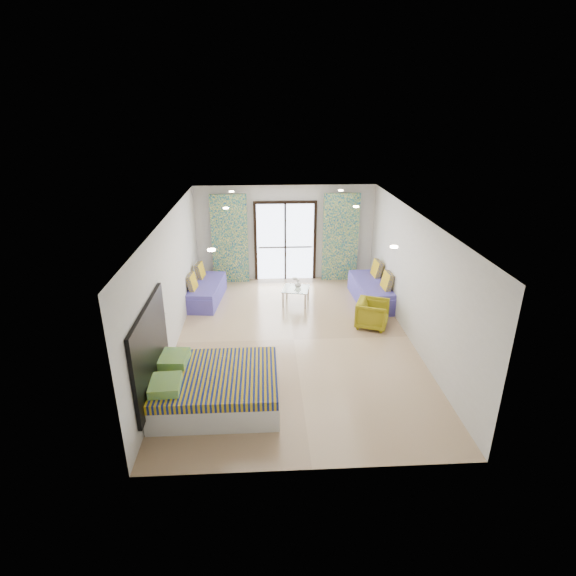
{
  "coord_description": "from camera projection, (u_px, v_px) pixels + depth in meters",
  "views": [
    {
      "loc": [
        -0.6,
        -8.55,
        4.68
      ],
      "look_at": [
        -0.12,
        0.14,
        1.15
      ],
      "focal_mm": 28.0,
      "sensor_mm": 36.0,
      "label": 1
    }
  ],
  "objects": [
    {
      "name": "downlight_a",
      "position": [
        211.0,
        250.0,
        6.77
      ],
      "size": [
        0.12,
        0.12,
        0.02
      ],
      "primitive_type": "cylinder",
      "color": "#FFE0B2",
      "rests_on": "ceiling"
    },
    {
      "name": "daybed_right",
      "position": [
        371.0,
        291.0,
        11.5
      ],
      "size": [
        0.83,
        1.95,
        0.95
      ],
      "rotation": [
        0.0,
        0.0,
        0.05
      ],
      "color": "#5148AD",
      "rests_on": "floor"
    },
    {
      "name": "balcony_door",
      "position": [
        285.0,
        237.0,
        12.67
      ],
      "size": [
        1.76,
        0.08,
        2.28
      ],
      "color": "black",
      "rests_on": "floor"
    },
    {
      "name": "downlight_e",
      "position": [
        232.0,
        191.0,
        11.4
      ],
      "size": [
        0.12,
        0.12,
        0.02
      ],
      "primitive_type": "cylinder",
      "color": "#FFE0B2",
      "rests_on": "ceiling"
    },
    {
      "name": "wall_back",
      "position": [
        285.0,
        233.0,
        12.66
      ],
      "size": [
        5.0,
        0.01,
        2.7
      ],
      "primitive_type": null,
      "color": "silver",
      "rests_on": "ground"
    },
    {
      "name": "curtain_right",
      "position": [
        340.0,
        238.0,
        12.61
      ],
      "size": [
        1.0,
        0.1,
        2.5
      ],
      "primitive_type": "cube",
      "color": "silver",
      "rests_on": "floor"
    },
    {
      "name": "daybed_left",
      "position": [
        206.0,
        291.0,
        11.53
      ],
      "size": [
        0.89,
        1.85,
        0.88
      ],
      "rotation": [
        0.0,
        0.0,
        -0.11
      ],
      "color": "#5148AD",
      "rests_on": "floor"
    },
    {
      "name": "downlight_f",
      "position": [
        341.0,
        190.0,
        11.54
      ],
      "size": [
        0.12,
        0.12,
        0.02
      ],
      "primitive_type": "cylinder",
      "color": "#FFE0B2",
      "rests_on": "ceiling"
    },
    {
      "name": "downlight_b",
      "position": [
        394.0,
        247.0,
        6.92
      ],
      "size": [
        0.12,
        0.12,
        0.02
      ],
      "primitive_type": "cylinder",
      "color": "#FFE0B2",
      "rests_on": "ceiling"
    },
    {
      "name": "wall_front",
      "position": [
        314.0,
        388.0,
        5.72
      ],
      "size": [
        5.0,
        0.01,
        2.7
      ],
      "primitive_type": null,
      "color": "silver",
      "rests_on": "ground"
    },
    {
      "name": "armchair",
      "position": [
        373.0,
        313.0,
        10.16
      ],
      "size": [
        0.84,
        0.86,
        0.69
      ],
      "primitive_type": "imported",
      "rotation": [
        0.0,
        0.0,
        1.19
      ],
      "color": "olive",
      "rests_on": "floor"
    },
    {
      "name": "curtain_left",
      "position": [
        230.0,
        239.0,
        12.45
      ],
      "size": [
        1.0,
        0.1,
        2.5
      ],
      "primitive_type": "cube",
      "color": "silver",
      "rests_on": "floor"
    },
    {
      "name": "balcony_rail",
      "position": [
        285.0,
        247.0,
        12.79
      ],
      "size": [
        1.52,
        0.03,
        0.04
      ],
      "primitive_type": "cube",
      "color": "#595451",
      "rests_on": "balcony_door"
    },
    {
      "name": "downlight_c",
      "position": [
        226.0,
        208.0,
        9.55
      ],
      "size": [
        0.12,
        0.12,
        0.02
      ],
      "primitive_type": "cylinder",
      "color": "#FFE0B2",
      "rests_on": "ceiling"
    },
    {
      "name": "headboard",
      "position": [
        151.0,
        350.0,
        7.21
      ],
      "size": [
        0.06,
        2.1,
        1.5
      ],
      "primitive_type": "cube",
      "color": "black",
      "rests_on": "floor"
    },
    {
      "name": "downlight_d",
      "position": [
        356.0,
        207.0,
        9.69
      ],
      "size": [
        0.12,
        0.12,
        0.02
      ],
      "primitive_type": "cylinder",
      "color": "#FFE0B2",
      "rests_on": "ceiling"
    },
    {
      "name": "coffee_table",
      "position": [
        296.0,
        290.0,
        11.32
      ],
      "size": [
        0.77,
        0.77,
        0.74
      ],
      "rotation": [
        0.0,
        0.0,
        -0.22
      ],
      "color": "silver",
      "rests_on": "floor"
    },
    {
      "name": "wall_right",
      "position": [
        414.0,
        279.0,
        9.32
      ],
      "size": [
        0.01,
        7.5,
        2.7
      ],
      "primitive_type": null,
      "color": "silver",
      "rests_on": "ground"
    },
    {
      "name": "floor",
      "position": [
        294.0,
        340.0,
        9.7
      ],
      "size": [
        5.0,
        7.5,
        0.01
      ],
      "primitive_type": null,
      "color": "#A0815F",
      "rests_on": "ground"
    },
    {
      "name": "switch_plate",
      "position": [
        165.0,
        316.0,
        8.37
      ],
      "size": [
        0.02,
        0.1,
        0.1
      ],
      "primitive_type": "cube",
      "color": "silver",
      "rests_on": "wall_left"
    },
    {
      "name": "ceiling",
      "position": [
        295.0,
        217.0,
        8.68
      ],
      "size": [
        5.0,
        7.5,
        0.01
      ],
      "primitive_type": null,
      "color": "silver",
      "rests_on": "ground"
    },
    {
      "name": "wall_left",
      "position": [
        171.0,
        284.0,
        9.06
      ],
      "size": [
        0.01,
        7.5,
        2.7
      ],
      "primitive_type": null,
      "color": "silver",
      "rests_on": "ground"
    },
    {
      "name": "vase",
      "position": [
        298.0,
        284.0,
        11.34
      ],
      "size": [
        0.18,
        0.19,
        0.17
      ],
      "primitive_type": "imported",
      "rotation": [
        0.0,
        0.0,
        0.07
      ],
      "color": "white",
      "rests_on": "coffee_table"
    },
    {
      "name": "bed",
      "position": [
        215.0,
        387.0,
        7.54
      ],
      "size": [
        2.06,
        1.68,
        0.71
      ],
      "color": "silver",
      "rests_on": "floor"
    }
  ]
}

